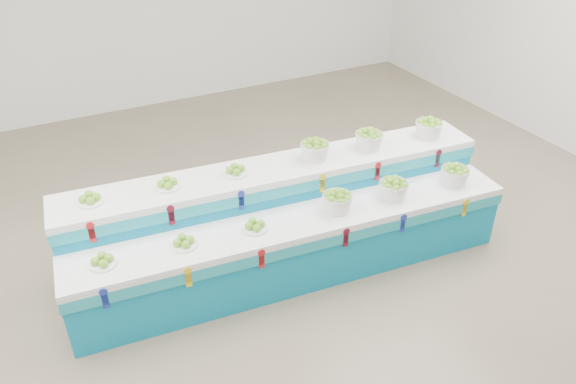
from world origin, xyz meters
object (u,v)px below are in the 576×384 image
(basket_lower_left, at_px, (337,201))
(plate_upper_mid, at_px, (167,183))
(basket_upper_right, at_px, (429,127))
(display_stand, at_px, (288,222))

(basket_lower_left, bearing_deg, plate_upper_mid, 155.15)
(basket_lower_left, relative_size, basket_upper_right, 1.00)
(plate_upper_mid, height_order, basket_upper_right, basket_upper_right)
(display_stand, distance_m, basket_upper_right, 1.92)
(display_stand, height_order, basket_lower_left, display_stand)
(display_stand, relative_size, basket_lower_left, 14.95)
(display_stand, bearing_deg, plate_upper_mid, 166.14)
(display_stand, xyz_separation_m, basket_upper_right, (1.81, 0.12, 0.62))
(display_stand, xyz_separation_m, basket_lower_left, (0.38, -0.31, 0.32))
(basket_lower_left, xyz_separation_m, basket_upper_right, (1.42, 0.43, 0.30))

